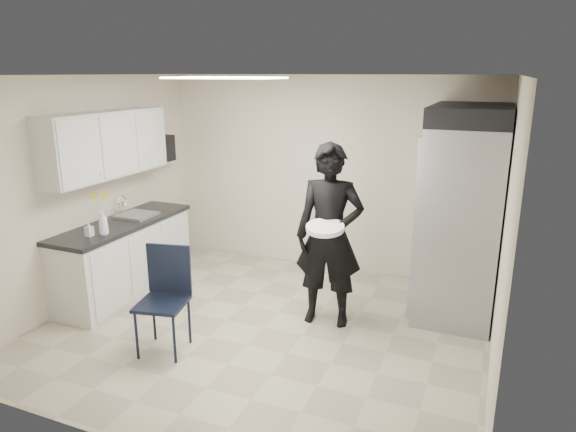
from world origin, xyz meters
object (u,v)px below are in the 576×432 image
at_px(man_tuxedo, 329,236).
at_px(commercial_fridge, 462,221).
at_px(folding_chair, 162,304).
at_px(lower_counter, 125,259).

bearing_deg(man_tuxedo, commercial_fridge, 27.02).
height_order(commercial_fridge, folding_chair, commercial_fridge).
bearing_deg(commercial_fridge, lower_counter, -164.12).
distance_m(folding_chair, man_tuxedo, 1.82).
bearing_deg(folding_chair, commercial_fridge, 27.64).
bearing_deg(folding_chair, man_tuxedo, 31.87).
relative_size(lower_counter, man_tuxedo, 0.97).
xyz_separation_m(commercial_fridge, folding_chair, (-2.52, -2.07, -0.55)).
relative_size(lower_counter, commercial_fridge, 0.90).
relative_size(lower_counter, folding_chair, 1.91).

